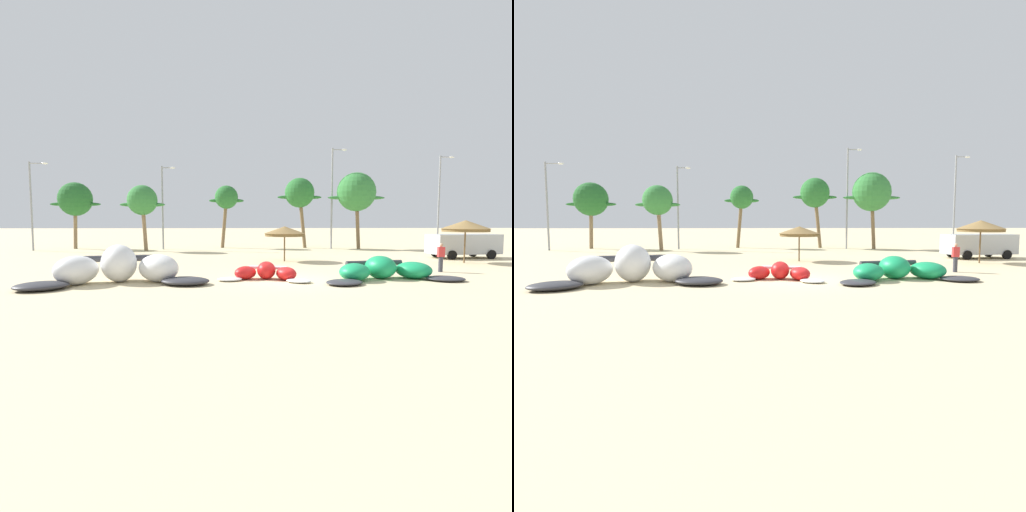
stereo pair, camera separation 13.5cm
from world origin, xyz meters
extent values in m
plane|color=beige|center=(0.00, 0.00, 0.00)|extent=(260.00, 260.00, 0.00)
ellipsoid|color=#333338|center=(-10.51, -2.43, 0.18)|extent=(2.73, 2.54, 0.35)
ellipsoid|color=white|center=(-9.61, -1.03, 0.65)|extent=(2.39, 2.68, 1.31)
ellipsoid|color=white|center=(-7.92, -0.23, 0.88)|extent=(2.03, 2.48, 1.76)
ellipsoid|color=white|center=(-6.06, -0.33, 0.65)|extent=(2.73, 2.71, 1.31)
ellipsoid|color=#333338|center=(-4.69, -1.29, 0.18)|extent=(2.43, 1.96, 0.35)
cylinder|color=#333338|center=(-8.07, 0.53, 1.04)|extent=(3.47, 0.97, 0.32)
cube|color=#333338|center=(-7.88, -0.45, 0.88)|extent=(1.39, 1.02, 0.04)
ellipsoid|color=white|center=(-2.72, -0.22, 0.09)|extent=(1.32, 1.07, 0.17)
ellipsoid|color=red|center=(-1.95, 0.30, 0.32)|extent=(1.50, 1.49, 0.65)
ellipsoid|color=red|center=(-0.91, 0.34, 0.44)|extent=(1.14, 1.37, 0.87)
ellipsoid|color=red|center=(0.02, -0.12, 0.32)|extent=(1.31, 1.47, 0.65)
ellipsoid|color=white|center=(0.52, -0.91, 0.09)|extent=(1.51, 1.41, 0.17)
cylinder|color=white|center=(-0.82, 0.75, 0.52)|extent=(1.93, 0.57, 0.18)
cube|color=white|center=(-0.93, 0.22, 0.44)|extent=(0.78, 0.57, 0.04)
ellipsoid|color=#333338|center=(2.48, -1.63, 0.11)|extent=(2.28, 2.16, 0.23)
ellipsoid|color=#199E5B|center=(3.30, -0.40, 0.42)|extent=(2.07, 2.24, 0.84)
ellipsoid|color=#199E5B|center=(4.80, 0.29, 0.57)|extent=(1.75, 2.03, 1.13)
ellipsoid|color=#199E5B|center=(6.45, 0.18, 0.42)|extent=(2.30, 2.29, 0.84)
ellipsoid|color=#333338|center=(7.64, -0.68, 0.11)|extent=(2.01, 1.73, 0.23)
cylinder|color=#333338|center=(4.68, 0.91, 0.71)|extent=(3.07, 0.83, 0.28)
cube|color=#333338|center=(4.83, 0.11, 0.57)|extent=(1.21, 0.84, 0.04)
cylinder|color=brown|center=(1.00, 9.05, 0.98)|extent=(0.10, 0.10, 1.97)
cone|color=olive|center=(1.00, 9.05, 2.22)|extent=(2.92, 2.92, 0.51)
cylinder|color=brown|center=(1.00, 9.05, 1.87)|extent=(2.77, 2.77, 0.20)
cylinder|color=brown|center=(13.13, 7.37, 1.16)|extent=(0.10, 0.10, 2.32)
cone|color=olive|center=(13.13, 7.37, 2.61)|extent=(3.13, 3.13, 0.58)
cylinder|color=brown|center=(13.13, 7.37, 2.22)|extent=(2.97, 2.97, 0.20)
cube|color=#B2B7BC|center=(15.00, 10.84, 1.09)|extent=(5.39, 2.59, 1.50)
cube|color=black|center=(13.58, 10.69, 1.35)|extent=(1.51, 2.14, 0.56)
cylinder|color=black|center=(13.50, 9.65, 0.34)|extent=(0.70, 0.31, 0.68)
cylinder|color=black|center=(13.29, 11.69, 0.34)|extent=(0.70, 0.31, 0.68)
cylinder|color=black|center=(16.71, 9.99, 0.34)|extent=(0.70, 0.31, 0.68)
cylinder|color=black|center=(16.50, 12.03, 0.34)|extent=(0.70, 0.31, 0.68)
cylinder|color=#383842|center=(9.09, 2.66, 0.42)|extent=(0.24, 0.24, 0.85)
cube|color=red|center=(9.09, 2.66, 1.13)|extent=(0.36, 0.22, 0.56)
sphere|color=tan|center=(9.09, 2.66, 1.52)|extent=(0.20, 0.20, 0.20)
cylinder|color=#7F6647|center=(-18.77, 22.74, 2.51)|extent=(0.51, 0.36, 5.04)
sphere|color=#236028|center=(-18.69, 22.74, 5.03)|extent=(3.39, 3.39, 3.39)
ellipsoid|color=#236028|center=(-20.04, 22.74, 4.52)|extent=(2.37, 0.50, 0.36)
ellipsoid|color=#236028|center=(-17.33, 22.74, 4.52)|extent=(2.37, 0.50, 0.36)
cylinder|color=#7F6647|center=(-11.11, 19.45, 2.39)|extent=(0.61, 0.36, 4.80)
sphere|color=#337A38|center=(-11.24, 19.45, 4.79)|extent=(2.82, 2.82, 2.82)
ellipsoid|color=#337A38|center=(-12.36, 19.45, 4.36)|extent=(1.97, 0.50, 0.36)
ellipsoid|color=#337A38|center=(-10.11, 19.45, 4.36)|extent=(1.97, 0.50, 0.36)
cylinder|color=brown|center=(-3.68, 23.60, 2.66)|extent=(0.82, 0.36, 5.32)
sphere|color=#286B2D|center=(-3.45, 23.60, 5.31)|extent=(2.44, 2.44, 2.44)
ellipsoid|color=#286B2D|center=(-4.42, 23.60, 4.95)|extent=(1.71, 0.50, 0.36)
ellipsoid|color=#286B2D|center=(-2.47, 23.60, 4.95)|extent=(1.71, 0.50, 0.36)
cylinder|color=brown|center=(4.49, 23.01, 2.88)|extent=(0.97, 0.36, 5.76)
sphere|color=#286B2D|center=(4.18, 23.01, 5.76)|extent=(3.09, 3.09, 3.09)
ellipsoid|color=#286B2D|center=(2.95, 23.01, 5.29)|extent=(2.16, 0.50, 0.36)
ellipsoid|color=#286B2D|center=(5.42, 23.01, 5.29)|extent=(2.16, 0.50, 0.36)
cylinder|color=brown|center=(9.82, 21.23, 2.87)|extent=(0.70, 0.36, 5.75)
sphere|color=#337A38|center=(9.66, 21.23, 5.74)|extent=(3.88, 3.88, 3.88)
ellipsoid|color=#337A38|center=(8.10, 21.23, 5.16)|extent=(2.72, 0.50, 0.36)
ellipsoid|color=#337A38|center=(11.21, 21.23, 5.16)|extent=(2.72, 0.50, 0.36)
cylinder|color=gray|center=(-21.89, 20.33, 4.20)|extent=(0.18, 0.18, 8.41)
cylinder|color=gray|center=(-21.16, 20.33, 8.26)|extent=(1.45, 0.10, 0.10)
ellipsoid|color=silver|center=(-20.44, 20.33, 8.26)|extent=(0.56, 0.24, 0.20)
cylinder|color=gray|center=(-9.72, 21.49, 4.11)|extent=(0.18, 0.18, 8.21)
cylinder|color=gray|center=(-9.20, 21.49, 8.06)|extent=(1.05, 0.10, 0.10)
ellipsoid|color=silver|center=(-8.68, 21.49, 8.06)|extent=(0.56, 0.24, 0.20)
cylinder|color=gray|center=(7.24, 21.55, 5.05)|extent=(0.18, 0.18, 10.11)
cylinder|color=gray|center=(7.83, 21.55, 9.96)|extent=(1.18, 0.10, 0.10)
ellipsoid|color=silver|center=(8.42, 21.55, 9.96)|extent=(0.56, 0.24, 0.20)
cylinder|color=gray|center=(18.65, 22.20, 4.78)|extent=(0.18, 0.18, 9.56)
cylinder|color=gray|center=(19.24, 22.20, 9.41)|extent=(1.17, 0.10, 0.10)
ellipsoid|color=silver|center=(19.82, 22.20, 9.41)|extent=(0.56, 0.24, 0.20)
camera|label=1|loc=(-2.35, -19.65, 2.90)|focal=28.66mm
camera|label=2|loc=(-2.22, -19.66, 2.90)|focal=28.66mm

